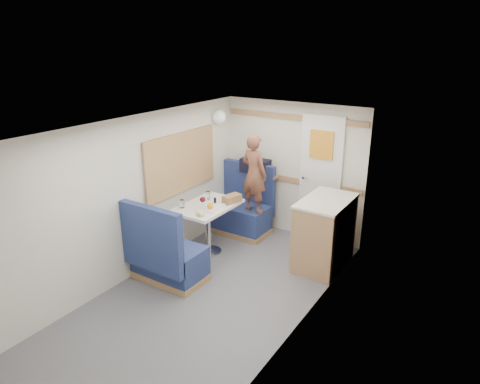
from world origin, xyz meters
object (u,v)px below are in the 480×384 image
Objects in this scene: galley_counter at (324,232)px; tumbler_left at (182,204)px; orange_fruit at (210,206)px; cheese_block at (200,214)px; bench_near at (166,259)px; dome_light at (219,117)px; person at (254,174)px; bench_far at (242,213)px; dinette_table at (208,215)px; tray at (210,207)px; tumbler_mid at (208,195)px; beer_glass at (230,200)px; bread_loaf at (232,199)px; salt_grinder at (206,198)px; wine_glass at (203,200)px; duffel_bag at (255,166)px; pepper_grinder at (215,201)px.

tumbler_left is (-1.69, -0.81, 0.31)m from galley_counter.
cheese_block is at bearing -85.84° from orange_fruit.
dome_light reaches higher than bench_near.
bench_far is at bearing -18.03° from person.
tray is at bearing -36.08° from dinette_table.
bench_far is 5.25× the size of dome_light.
person is at bearing 79.15° from bench_near.
beer_glass is at bearing 4.84° from tumbler_mid.
orange_fruit is 0.31× the size of bread_loaf.
salt_grinder is (0.03, -0.09, -0.01)m from tumbler_mid.
beer_glass is at bearing 20.45° from salt_grinder.
orange_fruit reaches higher than salt_grinder.
orange_fruit is 0.12m from wine_glass.
orange_fruit is (-1.33, -0.68, 0.31)m from galley_counter.
orange_fruit is 0.39m from tumbler_left.
tumbler_mid is at bearing 124.71° from dinette_table.
galley_counter reaches higher than orange_fruit.
duffel_bag is at bearing 29.64° from dome_light.
orange_fruit is at bearing 94.16° from cheese_block.
person is at bearing 50.64° from tumbler_mid.
wine_glass is at bearing -153.98° from galley_counter.
tumbler_mid is 1.18× the size of pepper_grinder.
beer_glass is at bearing 89.45° from person.
pepper_grinder reaches higher than cheese_block.
dinette_table is at bearing -133.02° from pepper_grinder.
dinette_table is at bearing -95.38° from duffel_bag.
bread_loaf reaches higher than cheese_block.
orange_fruit is (0.04, -0.06, 0.05)m from tray.
bench_near is 2.85× the size of tray.
orange_fruit is at bearing -104.27° from beer_glass.
wine_glass is at bearing -99.08° from pepper_grinder.
tumbler_left is at bearing -81.54° from dome_light.
beer_glass is at bearing 62.62° from wine_glass.
cheese_block is at bearing -79.28° from pepper_grinder.
dome_light reaches higher than beer_glass.
galley_counter reaches higher than tray.
wine_glass reaches higher than tray.
cheese_block is at bearing -61.33° from salt_grinder.
salt_grinder is (-0.24, 0.22, -0.01)m from orange_fruit.
bench_far is 0.92m from pepper_grinder.
duffel_bag reaches higher than salt_grinder.
tumbler_mid is 0.36m from beer_glass.
cheese_block is (0.06, -0.30, 0.03)m from tray.
beer_glass is (0.09, 0.34, -0.01)m from orange_fruit.
person is 4.47× the size of bread_loaf.
pepper_grinder is 0.17m from salt_grinder.
dinette_table is 0.88× the size of bench_near.
bench_far reaches higher than pepper_grinder.
tumbler_left is (-0.36, -0.13, -0.00)m from orange_fruit.
dome_light reaches higher than galley_counter.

